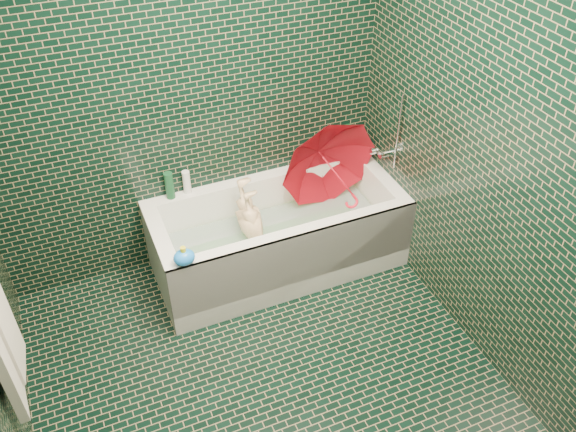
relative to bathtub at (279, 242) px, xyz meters
name	(u,v)px	position (x,y,z in m)	size (l,w,h in m)	color
floor	(273,395)	(-0.45, -1.01, -0.21)	(2.80, 2.80, 0.00)	black
wall_back	(185,95)	(-0.45, 0.39, 1.04)	(2.80, 2.80, 0.00)	black
wall_right	(504,166)	(0.85, -1.01, 1.04)	(2.80, 2.80, 0.00)	black
bathtub	(279,242)	(0.00, 0.00, 0.00)	(1.70, 0.75, 0.55)	white
bath_mat	(278,247)	(0.00, 0.02, -0.06)	(1.35, 0.47, 0.01)	green
water	(278,231)	(0.00, 0.02, 0.09)	(1.48, 0.53, 0.00)	silver
faucet	(388,149)	(0.81, 0.01, 0.56)	(0.18, 0.19, 0.55)	silver
child	(255,235)	(-0.16, 0.03, 0.10)	(0.30, 0.20, 0.82)	beige
umbrella	(337,175)	(0.45, 0.04, 0.42)	(0.69, 0.69, 0.60)	red
soap_bottle_a	(361,153)	(0.80, 0.32, 0.34)	(0.09, 0.09, 0.24)	white
soap_bottle_b	(354,155)	(0.74, 0.32, 0.34)	(0.09, 0.09, 0.19)	#5E207B
soap_bottle_c	(336,157)	(0.60, 0.36, 0.34)	(0.14, 0.14, 0.18)	#134525
bottle_right_tall	(348,140)	(0.70, 0.36, 0.46)	(0.06, 0.06, 0.24)	#134525
bottle_right_pump	(355,145)	(0.74, 0.31, 0.44)	(0.05, 0.05, 0.20)	silver
bottle_left_tall	(169,185)	(-0.63, 0.35, 0.44)	(0.06, 0.06, 0.19)	#134525
bottle_left_short	(187,182)	(-0.52, 0.36, 0.42)	(0.05, 0.05, 0.17)	white
rubber_duck	(339,153)	(0.62, 0.33, 0.38)	(0.12, 0.10, 0.09)	yellow
bath_toy	(184,257)	(-0.73, -0.32, 0.39)	(0.16, 0.14, 0.13)	#1B7CF9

